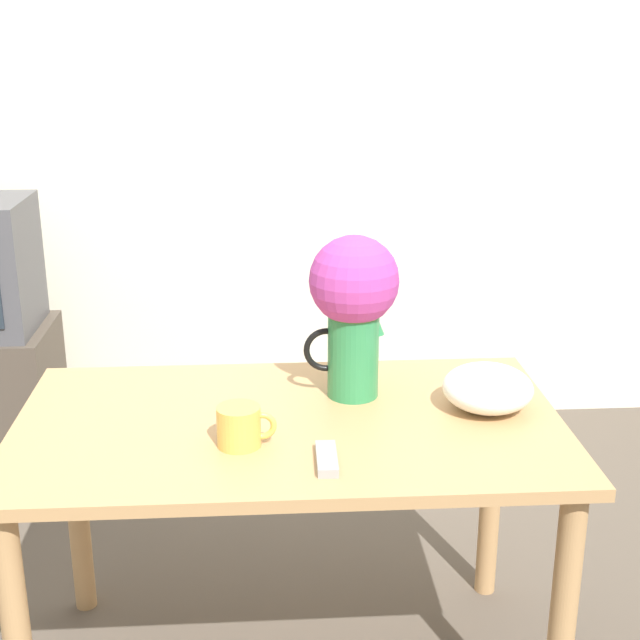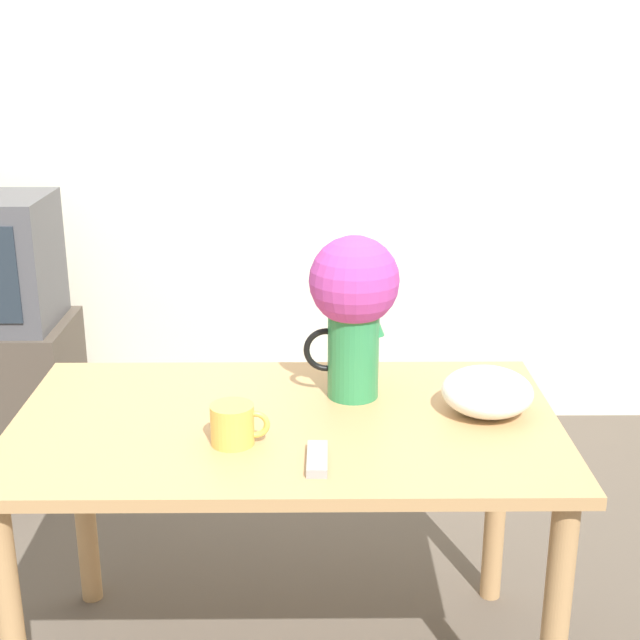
# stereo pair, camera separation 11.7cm
# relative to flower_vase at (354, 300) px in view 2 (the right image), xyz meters

# --- Properties ---
(wall_back) EXTENTS (8.00, 0.05, 2.60)m
(wall_back) POSITION_rel_flower_vase_xyz_m (-0.27, 1.49, 0.32)
(wall_back) COLOR #EDE5CC
(wall_back) RESTS_ON ground_plane
(table) EXTENTS (1.31, 0.76, 0.73)m
(table) POSITION_rel_flower_vase_xyz_m (-0.17, -0.14, -0.36)
(table) COLOR tan
(table) RESTS_ON ground_plane
(flower_vase) EXTENTS (0.24, 0.22, 0.42)m
(flower_vase) POSITION_rel_flower_vase_xyz_m (0.00, 0.00, 0.00)
(flower_vase) COLOR #2D844C
(flower_vase) RESTS_ON table
(coffee_mug) EXTENTS (0.13, 0.10, 0.09)m
(coffee_mug) POSITION_rel_flower_vase_xyz_m (-0.28, -0.27, -0.21)
(coffee_mug) COLOR gold
(coffee_mug) RESTS_ON table
(white_bowl) EXTENTS (0.22, 0.22, 0.11)m
(white_bowl) POSITION_rel_flower_vase_xyz_m (0.32, -0.11, -0.20)
(white_bowl) COLOR white
(white_bowl) RESTS_ON table
(remote_control) EXTENTS (0.05, 0.14, 0.02)m
(remote_control) POSITION_rel_flower_vase_xyz_m (-0.09, -0.37, -0.25)
(remote_control) COLOR #999999
(remote_control) RESTS_ON table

